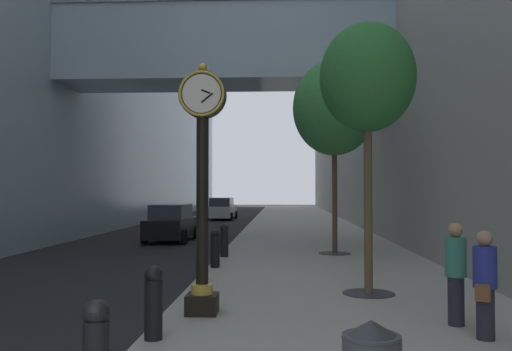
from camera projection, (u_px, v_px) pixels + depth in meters
ground_plane at (244, 231)px, 30.19m from camera, size 110.00×110.00×0.00m
sidewalk_right at (302, 226)px, 33.03m from camera, size 6.77×80.00×0.14m
street_clock at (202, 176)px, 9.49m from camera, size 0.84×0.55×4.48m
bollard_nearest at (96, 350)px, 5.39m from camera, size 0.28×0.28×1.09m
bollard_second at (154, 301)px, 7.82m from camera, size 0.28×0.28×1.09m
bollard_fourth at (202, 258)px, 12.66m from camera, size 0.28×0.28×1.09m
bollard_fifth at (215, 247)px, 15.08m from camera, size 0.28×0.28×1.09m
bollard_sixth at (224, 239)px, 17.51m from camera, size 0.28×0.28×1.09m
street_tree_near at (367, 79)px, 11.37m from camera, size 2.04×2.04×5.79m
street_tree_mid_near at (334, 108)px, 18.48m from camera, size 2.89×2.89×6.73m
pedestrian_walking at (485, 282)px, 7.82m from camera, size 0.46×0.52×1.60m
pedestrian_by_clock at (456, 271)px, 8.64m from camera, size 0.36×0.36×1.67m
car_black_near at (172, 223)px, 24.25m from camera, size 2.06×4.22×1.69m
car_silver_mid at (222, 209)px, 41.87m from camera, size 2.15×4.54×1.74m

